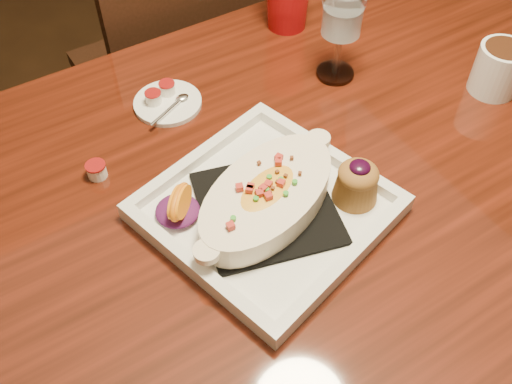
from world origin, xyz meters
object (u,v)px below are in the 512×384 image
chair_far (179,70)px  plate (273,200)px  saucer (166,101)px  coffee_mug (500,67)px  goblet (342,17)px  table (335,192)px

chair_far → plate: 0.74m
saucer → chair_far: bearing=63.2°
coffee_mug → goblet: size_ratio=0.67×
table → plate: (-0.16, -0.04, 0.13)m
table → coffee_mug: coffee_mug is taller
table → coffee_mug: (0.33, -0.01, 0.15)m
table → plate: size_ratio=4.00×
plate → coffee_mug: 0.49m
goblet → saucer: (-0.30, 0.09, -0.11)m
table → goblet: size_ratio=8.51×
chair_far → goblet: size_ratio=5.27×
table → plate: 0.21m
coffee_mug → goblet: (-0.22, 0.18, 0.07)m
table → chair_far: (-0.00, 0.63, -0.15)m
table → plate: plate is taller
coffee_mug → saucer: 0.59m
chair_far → table: bearing=90.0°
plate → goblet: size_ratio=2.13×
table → coffee_mug: size_ratio=12.62×
table → chair_far: size_ratio=1.61×
plate → goblet: (0.28, 0.21, 0.09)m
plate → saucer: plate is taller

